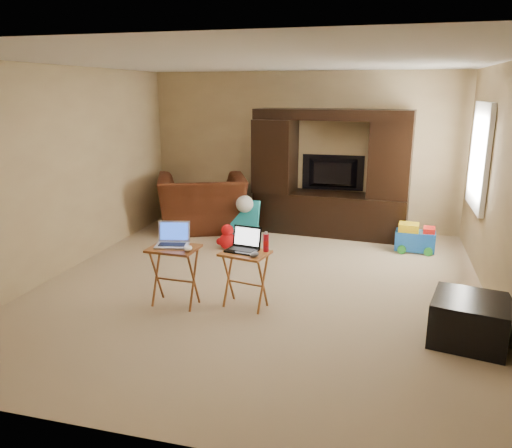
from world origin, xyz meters
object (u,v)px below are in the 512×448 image
(push_toy, at_px, (415,237))
(mouse_left, at_px, (188,248))
(mouse_right, at_px, (254,254))
(television, at_px, (332,173))
(laptop_left, at_px, (172,235))
(entertainment_center, at_px, (331,173))
(tray_table_left, at_px, (175,276))
(laptop_right, at_px, (242,240))
(child_rocker, at_px, (242,220))
(recliner, at_px, (202,203))
(water_bottle, at_px, (266,243))
(ottoman, at_px, (469,320))
(tray_table_right, at_px, (245,280))
(plush_toy, at_px, (227,237))

(push_toy, bearing_deg, mouse_left, -128.12)
(push_toy, bearing_deg, mouse_right, -119.81)
(television, bearing_deg, laptop_left, 68.99)
(television, relative_size, mouse_right, 8.03)
(entertainment_center, distance_m, push_toy, 1.62)
(tray_table_left, height_order, mouse_left, mouse_left)
(television, xyz_separation_m, laptop_right, (-0.55, -3.23, -0.21))
(child_rocker, distance_m, mouse_left, 2.62)
(laptop_left, bearing_deg, mouse_left, -36.76)
(entertainment_center, xyz_separation_m, laptop_right, (-0.55, -3.00, -0.25))
(laptop_left, bearing_deg, television, 57.00)
(entertainment_center, height_order, laptop_left, entertainment_center)
(television, relative_size, laptop_right, 3.12)
(mouse_right, bearing_deg, child_rocker, 109.09)
(tray_table_left, xyz_separation_m, laptop_left, (-0.03, 0.03, 0.44))
(entertainment_center, relative_size, mouse_right, 19.34)
(recliner, height_order, water_bottle, recliner)
(ottoman, height_order, tray_table_right, tray_table_right)
(water_bottle, bearing_deg, ottoman, -8.31)
(recliner, xyz_separation_m, tray_table_left, (0.78, -2.86, -0.12))
(tray_table_left, height_order, water_bottle, water_bottle)
(recliner, relative_size, mouse_right, 11.14)
(laptop_left, xyz_separation_m, mouse_right, (0.89, -0.01, -0.13))
(plush_toy, distance_m, laptop_left, 2.02)
(child_rocker, relative_size, ottoman, 0.90)
(child_rocker, distance_m, water_bottle, 2.51)
(push_toy, relative_size, mouse_right, 4.48)
(plush_toy, bearing_deg, push_toy, 12.50)
(plush_toy, xyz_separation_m, laptop_right, (0.75, -1.81, 0.54))
(push_toy, relative_size, tray_table_right, 0.91)
(ottoman, xyz_separation_m, tray_table_right, (-2.16, 0.21, 0.09))
(mouse_left, bearing_deg, recliner, 108.24)
(television, xyz_separation_m, mouse_left, (-1.05, -3.46, -0.26))
(mouse_right, bearing_deg, tray_table_left, -178.48)
(push_toy, xyz_separation_m, tray_table_right, (-1.80, -2.40, 0.10))
(tray_table_left, bearing_deg, laptop_right, 16.22)
(recliner, height_order, laptop_left, recliner)
(recliner, bearing_deg, laptop_left, 81.43)
(recliner, bearing_deg, plush_toy, 105.33)
(child_rocker, xyz_separation_m, laptop_left, (-0.03, -2.49, 0.47))
(tray_table_left, relative_size, water_bottle, 3.45)
(laptop_left, height_order, laptop_right, laptop_left)
(mouse_left, distance_m, mouse_right, 0.68)
(laptop_left, distance_m, laptop_right, 0.73)
(tray_table_right, bearing_deg, laptop_left, -160.03)
(push_toy, xyz_separation_m, water_bottle, (-1.60, -2.32, 0.49))
(recliner, relative_size, water_bottle, 7.35)
(television, distance_m, recliner, 2.14)
(push_toy, height_order, mouse_right, mouse_right)
(ottoman, relative_size, laptop_left, 1.92)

